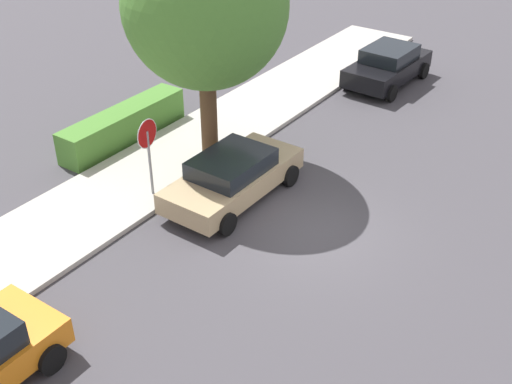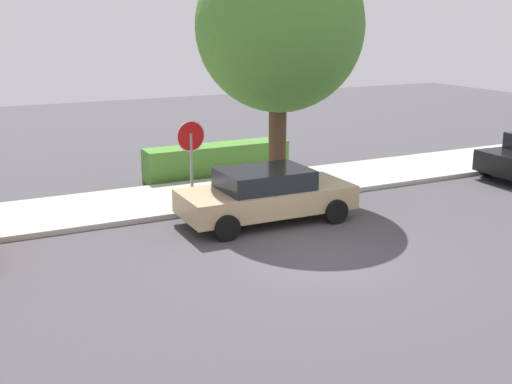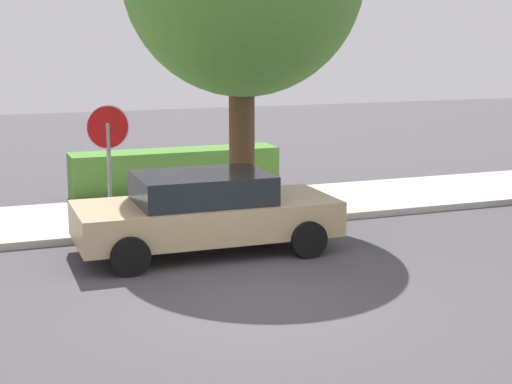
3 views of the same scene
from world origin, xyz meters
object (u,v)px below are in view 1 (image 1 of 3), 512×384
(parked_car_tan, at_px, (233,176))
(street_tree_mid_block, at_px, (205,6))
(stop_sign, at_px, (148,145))
(parked_car_black, at_px, (388,65))

(parked_car_tan, relative_size, street_tree_mid_block, 0.62)
(parked_car_tan, xyz_separation_m, street_tree_mid_block, (1.40, 1.91, 4.17))
(stop_sign, distance_m, parked_car_black, 11.85)
(stop_sign, xyz_separation_m, street_tree_mid_block, (2.71, -0.01, 3.18))
(stop_sign, distance_m, street_tree_mid_block, 4.18)
(parked_car_tan, height_order, street_tree_mid_block, street_tree_mid_block)
(street_tree_mid_block, bearing_deg, parked_car_black, -11.66)
(stop_sign, bearing_deg, street_tree_mid_block, -0.18)
(parked_car_black, bearing_deg, parked_car_tan, -179.68)
(parked_car_tan, distance_m, parked_car_black, 10.36)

